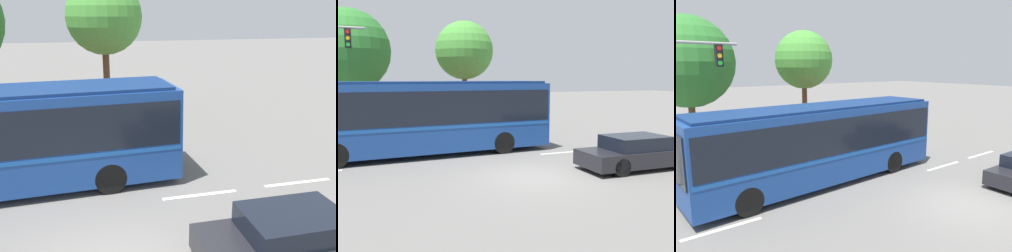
# 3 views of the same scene
# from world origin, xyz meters

# --- Properties ---
(sedan_foreground) EXTENTS (4.47, 1.84, 1.26)m
(sedan_foreground) POSITION_xyz_m (4.14, -0.40, 0.60)
(sedan_foreground) COLOR black
(sedan_foreground) RESTS_ON ground
(flowering_hedge) EXTENTS (6.04, 1.29, 1.59)m
(flowering_hedge) POSITION_xyz_m (0.23, 11.24, 0.78)
(flowering_hedge) COLOR #286028
(flowering_hedge) RESTS_ON ground
(street_tree_centre) EXTENTS (3.93, 3.93, 7.24)m
(street_tree_centre) POSITION_xyz_m (1.35, 13.65, 5.25)
(street_tree_centre) COLOR brown
(street_tree_centre) RESTS_ON ground
(lane_stripe_near) EXTENTS (2.40, 0.16, 0.01)m
(lane_stripe_near) POSITION_xyz_m (6.60, 3.30, 0.01)
(lane_stripe_near) COLOR silver
(lane_stripe_near) RESTS_ON ground
(lane_stripe_far) EXTENTS (2.40, 0.16, 0.01)m
(lane_stripe_far) POSITION_xyz_m (3.15, 3.24, 0.01)
(lane_stripe_far) COLOR silver
(lane_stripe_far) RESTS_ON ground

